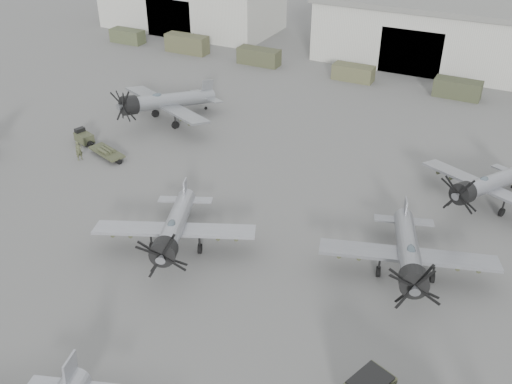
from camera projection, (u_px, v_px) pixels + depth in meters
ground at (174, 358)px, 33.93m from camera, size 220.00×220.00×0.00m
hangar_left at (192, 1)px, 93.57m from camera, size 29.00×14.80×8.70m
hangar_center at (424, 30)px, 78.82m from camera, size 29.00×14.80×8.70m
support_truck_0 at (127, 36)px, 87.88m from camera, size 5.36×2.20×2.04m
support_truck_1 at (187, 44)px, 83.50m from camera, size 6.51×2.20×2.60m
support_truck_2 at (259, 57)px, 79.00m from camera, size 5.95×2.20×2.24m
support_truck_3 at (353, 73)px, 73.75m from camera, size 5.29×2.20×1.98m
support_truck_4 at (457, 89)px, 68.61m from camera, size 5.53×2.20×2.18m
aircraft_mid_1 at (174, 229)px, 41.61m from camera, size 11.75×10.65×4.81m
aircraft_mid_2 at (409, 254)px, 38.93m from camera, size 12.31×11.08×4.92m
aircraft_far_0 at (163, 102)px, 61.54m from camera, size 13.20×11.94×5.36m
aircraft_far_1 at (486, 185)px, 47.00m from camera, size 11.50×10.42×4.69m
tug_trailer at (93, 143)px, 57.26m from camera, size 7.40×3.60×1.48m
ground_crew at (79, 151)px, 54.88m from camera, size 0.69×0.84×1.97m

